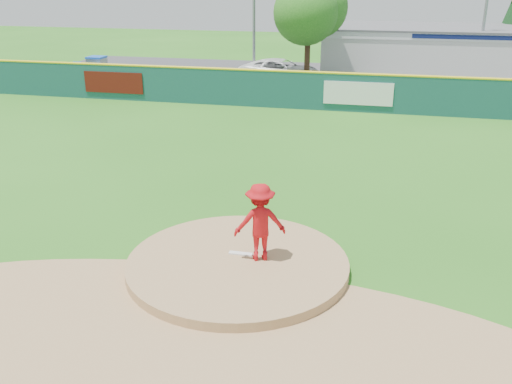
% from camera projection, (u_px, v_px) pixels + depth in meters
% --- Properties ---
extents(ground, '(120.00, 120.00, 0.00)m').
position_uv_depth(ground, '(238.00, 269.00, 14.19)').
color(ground, '#286B19').
rests_on(ground, ground).
extents(pitchers_mound, '(5.50, 5.50, 0.50)m').
position_uv_depth(pitchers_mound, '(238.00, 269.00, 14.19)').
color(pitchers_mound, '#9E774C').
rests_on(pitchers_mound, ground).
extents(pitching_rubber, '(0.60, 0.15, 0.04)m').
position_uv_depth(pitching_rubber, '(241.00, 254.00, 14.37)').
color(pitching_rubber, white).
rests_on(pitching_rubber, pitchers_mound).
extents(infield_dirt_arc, '(15.40, 15.40, 0.01)m').
position_uv_depth(infield_dirt_arc, '(199.00, 339.00, 11.46)').
color(infield_dirt_arc, '#9E774C').
rests_on(infield_dirt_arc, ground).
extents(parking_lot, '(44.00, 16.00, 0.02)m').
position_uv_depth(parking_lot, '(340.00, 81.00, 38.72)').
color(parking_lot, '#38383A').
rests_on(parking_lot, ground).
extents(pitcher, '(1.44, 1.12, 1.97)m').
position_uv_depth(pitcher, '(260.00, 222.00, 13.83)').
color(pitcher, '#B60F15').
rests_on(pitcher, pitchers_mound).
extents(van, '(5.77, 3.16, 1.53)m').
position_uv_depth(van, '(281.00, 71.00, 37.98)').
color(van, white).
rests_on(van, parking_lot).
extents(pool_building_grp, '(15.20, 8.20, 3.31)m').
position_uv_depth(pool_building_grp, '(430.00, 50.00, 41.39)').
color(pool_building_grp, silver).
rests_on(pool_building_grp, ground).
extents(fence_banners, '(17.50, 0.04, 1.20)m').
position_uv_depth(fence_banners, '(230.00, 88.00, 31.22)').
color(fence_banners, '#53120B').
rests_on(fence_banners, ground).
extents(playground_slide, '(1.09, 3.07, 1.69)m').
position_uv_depth(playground_slide, '(97.00, 69.00, 38.15)').
color(playground_slide, blue).
rests_on(playground_slide, ground).
extents(outfield_fence, '(40.00, 0.14, 2.07)m').
position_uv_depth(outfield_fence, '(325.00, 90.00, 30.15)').
color(outfield_fence, '#164846').
rests_on(outfield_fence, ground).
extents(deciduous_tree, '(5.60, 5.60, 7.36)m').
position_uv_depth(deciduous_tree, '(309.00, 13.00, 35.69)').
color(deciduous_tree, '#382314').
rests_on(deciduous_tree, ground).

